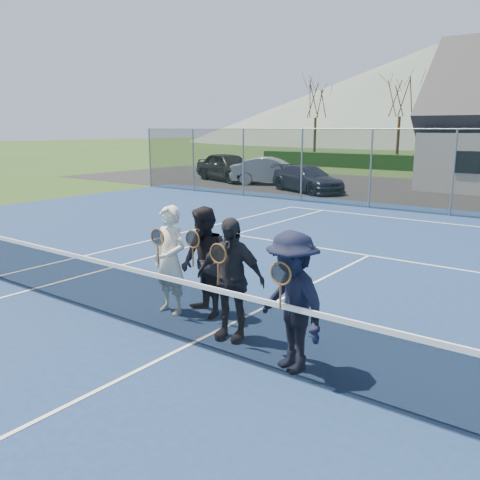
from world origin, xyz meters
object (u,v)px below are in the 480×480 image
(car_a, at_px, (228,167))
(car_c, at_px, (307,179))
(car_b, at_px, (272,171))
(player_c, at_px, (230,279))
(player_d, at_px, (292,302))
(player_a, at_px, (170,260))
(player_b, at_px, (204,262))
(tennis_net, at_px, (190,310))

(car_a, xyz_separation_m, car_c, (6.24, -1.78, -0.20))
(car_b, relative_size, player_c, 2.46)
(player_c, bearing_deg, player_d, -14.61)
(player_c, height_order, player_d, same)
(player_c, bearing_deg, car_b, 121.47)
(player_a, bearing_deg, car_c, 111.72)
(car_b, height_order, player_d, player_d)
(car_a, height_order, player_b, player_b)
(player_a, xyz_separation_m, player_d, (2.65, -0.57, -0.00))
(tennis_net, relative_size, player_d, 6.49)
(car_c, bearing_deg, player_b, -132.62)
(player_a, xyz_separation_m, player_c, (1.44, -0.25, -0.00))
(player_b, height_order, player_c, same)
(car_a, bearing_deg, player_a, -125.33)
(car_c, height_order, player_c, player_c)
(player_b, xyz_separation_m, player_c, (0.89, -0.47, 0.00))
(car_c, xyz_separation_m, player_b, (6.85, -15.59, 0.29))
(player_a, height_order, player_c, same)
(player_a, bearing_deg, car_b, 118.31)
(car_c, xyz_separation_m, player_c, (7.74, -16.07, 0.30))
(car_a, xyz_separation_m, tennis_net, (13.68, -18.39, -0.28))
(car_a, relative_size, car_c, 1.12)
(player_b, bearing_deg, car_c, 113.70)
(car_c, bearing_deg, car_b, 85.33)
(car_c, distance_m, player_a, 17.03)
(player_c, bearing_deg, player_b, 152.13)
(tennis_net, bearing_deg, car_c, 114.12)
(car_a, bearing_deg, car_c, -86.74)
(player_b, bearing_deg, player_c, -27.87)
(car_c, height_order, tennis_net, car_c)
(player_c, bearing_deg, player_a, 170.17)
(car_b, height_order, player_c, player_c)
(car_b, xyz_separation_m, player_a, (9.43, -17.51, 0.19))
(player_a, relative_size, player_b, 1.00)
(tennis_net, height_order, player_a, player_a)
(car_c, xyz_separation_m, player_d, (8.96, -16.38, 0.29))
(car_b, relative_size, player_a, 2.46)
(player_d, bearing_deg, player_a, 167.95)
(car_c, bearing_deg, player_c, -130.60)
(car_a, height_order, tennis_net, car_a)
(car_a, bearing_deg, car_b, -72.51)
(car_a, bearing_deg, tennis_net, -124.16)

